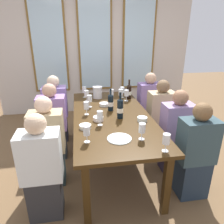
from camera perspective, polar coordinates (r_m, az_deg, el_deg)
ground_plane at (r=3.11m, az=-0.12°, el=-13.40°), size 12.00×12.00×0.00m
back_wall_with_windows at (r=4.73m, az=-4.60°, el=17.41°), size 4.18×0.10×2.90m
dining_table at (r=2.78m, az=-0.13°, el=-2.06°), size 0.98×2.11×0.74m
white_plate_0 at (r=2.16m, az=1.99°, el=-7.19°), size 0.25×0.25×0.01m
metal_pitcher at (r=3.41m, az=-3.95°, el=5.37°), size 0.16×0.16×0.19m
wine_bottle_0 at (r=2.85m, az=-0.38°, el=2.66°), size 0.08×0.08×0.31m
wine_bottle_1 at (r=3.37m, az=4.60°, el=5.54°), size 0.08×0.08×0.31m
wine_bottle_2 at (r=2.60m, az=2.22°, el=1.00°), size 0.08×0.08×0.33m
tasting_bowl_0 at (r=3.07m, az=-2.11°, el=2.06°), size 0.14×0.14×0.04m
tasting_bowl_1 at (r=2.39m, az=-7.23°, el=-3.92°), size 0.13×0.13×0.04m
tasting_bowl_2 at (r=2.58m, az=8.17°, el=-1.92°), size 0.12×0.12×0.05m
tasting_bowl_3 at (r=2.57m, az=-3.73°, el=-1.80°), size 0.12×0.12×0.05m
wine_glass_0 at (r=3.28m, az=-0.14°, el=5.24°), size 0.07×0.07×0.17m
wine_glass_1 at (r=3.26m, az=3.95°, el=5.06°), size 0.07×0.07×0.17m
wine_glass_2 at (r=3.25m, az=-6.90°, el=4.81°), size 0.07×0.07×0.17m
wine_glass_3 at (r=2.73m, az=-6.95°, el=1.61°), size 0.07×0.07×0.17m
wine_glass_4 at (r=3.43m, az=2.77°, el=5.91°), size 0.07×0.07×0.17m
wine_glass_5 at (r=3.46m, az=-7.49°, el=5.90°), size 0.07×0.07×0.17m
wine_glass_6 at (r=2.12m, az=8.12°, el=-4.51°), size 0.07×0.07×0.17m
wine_glass_7 at (r=3.29m, az=2.36°, el=5.27°), size 0.07×0.07×0.17m
wine_glass_8 at (r=2.41m, az=-3.29°, el=-1.02°), size 0.07×0.07×0.17m
wine_glass_9 at (r=3.00m, az=-6.09°, el=3.47°), size 0.07×0.07×0.17m
wine_glass_10 at (r=1.96m, az=14.45°, el=-7.17°), size 0.07×0.07×0.17m
wine_glass_11 at (r=2.06m, az=-6.88°, el=-5.21°), size 0.07×0.07×0.17m
seated_person_0 at (r=2.18m, az=-18.31°, el=-14.88°), size 0.38×0.24×1.11m
seated_person_1 at (r=2.48m, az=21.61°, el=-10.56°), size 0.38×0.24×1.11m
seated_person_2 at (r=3.11m, az=-15.64°, el=-3.12°), size 0.38×0.24×1.11m
seated_person_3 at (r=3.28m, az=12.91°, el=-1.56°), size 0.38×0.24×1.11m
seated_person_4 at (r=3.60m, az=-14.88°, el=0.33°), size 0.38×0.24×1.11m
seated_person_5 at (r=3.75m, az=9.91°, el=1.62°), size 0.38×0.24×1.11m
seated_person_6 at (r=2.60m, az=-16.81°, el=-8.38°), size 0.38×0.24×1.11m
seated_person_7 at (r=2.84m, az=16.89°, el=-5.72°), size 0.38×0.24×1.11m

